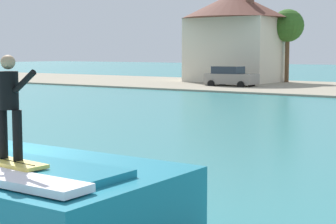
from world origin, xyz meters
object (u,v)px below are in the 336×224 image
object	(u,v)px
wave_crest	(7,192)
car_near_shore	(231,77)
house_with_chimney	(234,30)
tree_tall_bare	(288,26)
surfboard	(3,161)
surfer	(9,101)

from	to	relation	value
wave_crest	car_near_shore	size ratio (longest dim) A/B	1.41
car_near_shore	wave_crest	bearing A→B (deg)	-67.38
house_with_chimney	wave_crest	bearing A→B (deg)	-66.93
wave_crest	tree_tall_bare	size ratio (longest dim) A/B	0.87
surfboard	surfer	size ratio (longest dim) A/B	1.13
car_near_shore	house_with_chimney	distance (m)	8.35
wave_crest	surfboard	bearing A→B (deg)	-43.15
house_with_chimney	tree_tall_bare	distance (m)	5.23
wave_crest	car_near_shore	bearing A→B (deg)	112.62
surfboard	car_near_shore	xyz separation A→B (m)	(-16.43, 38.60, -0.38)
surfer	wave_crest	bearing A→B (deg)	146.38
wave_crest	house_with_chimney	size ratio (longest dim) A/B	0.60
surfboard	house_with_chimney	xyz separation A→B (m)	(-19.51, 45.01, 3.99)
surfboard	surfer	distance (m)	1.02
house_with_chimney	tree_tall_bare	bearing A→B (deg)	24.93
surfboard	surfer	world-z (taller)	surfer
wave_crest	surfer	size ratio (longest dim) A/B	3.65
surfer	car_near_shore	size ratio (longest dim) A/B	0.39
surfboard	surfer	bearing A→B (deg)	34.21
surfboard	car_near_shore	distance (m)	41.95
wave_crest	surfboard	size ratio (longest dim) A/B	3.24
surfer	tree_tall_bare	xyz separation A→B (m)	(-14.89, 47.14, 3.28)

